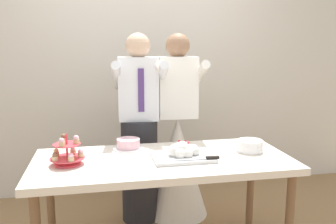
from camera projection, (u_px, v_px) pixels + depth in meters
The scene contains 8 objects.
rear_wall at pixel (139, 55), 3.76m from camera, with size 5.20×0.10×2.90m, color beige.
dessert_table at pixel (163, 168), 2.54m from camera, with size 1.80×0.80×0.78m.
cupcake_stand at pixel (67, 153), 2.37m from camera, with size 0.23×0.23×0.21m.
main_cake_tray at pixel (182, 153), 2.51m from camera, with size 0.44×0.31×0.13m.
plate_stack at pixel (250, 146), 2.67m from camera, with size 0.20×0.20×0.09m.
round_cake at pixel (128, 144), 2.74m from camera, with size 0.24×0.24×0.08m.
person_groom at pixel (139, 139), 3.15m from camera, with size 0.50×0.52×1.66m.
person_bride at pixel (177, 153), 3.28m from camera, with size 0.56×0.56×1.66m.
Camera 1 is at (-0.43, -2.38, 1.56)m, focal length 38.36 mm.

